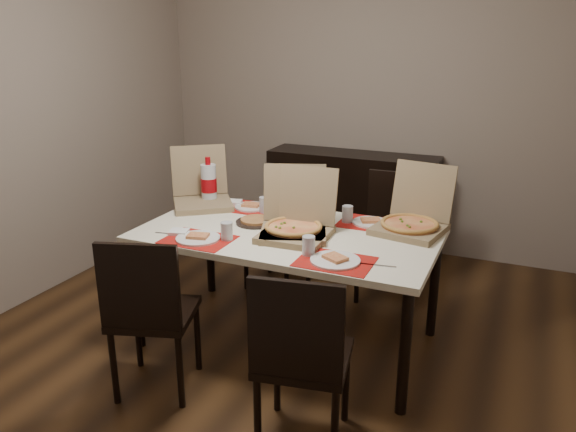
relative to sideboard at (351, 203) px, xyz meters
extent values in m
cube|color=#462B15|center=(0.00, -1.78, -0.46)|extent=(3.80, 4.00, 0.02)
cube|color=gray|center=(0.00, 0.23, 0.85)|extent=(3.80, 0.02, 2.60)
cube|color=gray|center=(-1.91, -1.78, 0.85)|extent=(0.02, 4.00, 2.60)
cube|color=black|center=(0.00, 0.00, 0.00)|extent=(1.50, 0.40, 0.90)
cube|color=#F4EBCD|center=(0.12, -1.71, 0.28)|extent=(1.80, 1.00, 0.04)
cylinder|color=black|center=(-0.72, -2.15, -0.10)|extent=(0.06, 0.06, 0.71)
cylinder|color=black|center=(0.96, -2.15, -0.10)|extent=(0.06, 0.06, 0.71)
cylinder|color=black|center=(-0.72, -1.27, -0.10)|extent=(0.06, 0.06, 0.71)
cylinder|color=black|center=(0.96, -1.27, -0.10)|extent=(0.06, 0.06, 0.71)
cube|color=black|center=(-0.35, -2.45, 0.00)|extent=(0.53, 0.53, 0.04)
cube|color=black|center=(-0.29, -2.64, 0.25)|extent=(0.41, 0.16, 0.46)
cylinder|color=black|center=(-0.47, -2.68, -0.24)|extent=(0.04, 0.04, 0.43)
cylinder|color=black|center=(-0.12, -2.57, -0.24)|extent=(0.04, 0.04, 0.43)
cylinder|color=black|center=(-0.58, -2.34, -0.24)|extent=(0.04, 0.04, 0.43)
cylinder|color=black|center=(-0.23, -2.23, -0.24)|extent=(0.04, 0.04, 0.43)
cube|color=black|center=(0.56, -2.53, 0.00)|extent=(0.49, 0.49, 0.04)
cube|color=black|center=(0.59, -2.72, 0.25)|extent=(0.42, 0.10, 0.46)
cylinder|color=black|center=(0.42, -2.74, -0.24)|extent=(0.04, 0.04, 0.43)
cylinder|color=black|center=(0.77, -2.68, -0.24)|extent=(0.04, 0.04, 0.43)
cylinder|color=black|center=(0.35, -2.39, -0.24)|extent=(0.04, 0.04, 0.43)
cylinder|color=black|center=(0.71, -2.32, -0.24)|extent=(0.04, 0.04, 0.43)
cube|color=black|center=(-0.29, -0.97, 0.00)|extent=(0.46, 0.46, 0.04)
cube|color=black|center=(-0.27, -0.78, 0.25)|extent=(0.42, 0.07, 0.46)
cylinder|color=black|center=(-0.10, -0.81, -0.24)|extent=(0.04, 0.04, 0.43)
cylinder|color=black|center=(-0.45, -0.77, -0.24)|extent=(0.04, 0.04, 0.43)
cylinder|color=black|center=(-0.13, -1.16, -0.24)|extent=(0.04, 0.04, 0.43)
cylinder|color=black|center=(-0.49, -1.13, -0.24)|extent=(0.04, 0.04, 0.43)
cube|color=black|center=(0.55, -0.83, 0.00)|extent=(0.43, 0.43, 0.04)
cube|color=black|center=(0.54, -0.64, 0.25)|extent=(0.42, 0.04, 0.46)
cylinder|color=black|center=(0.72, -0.65, -0.24)|extent=(0.04, 0.04, 0.43)
cylinder|color=black|center=(0.36, -0.66, -0.24)|extent=(0.04, 0.04, 0.43)
cylinder|color=black|center=(0.73, -1.01, -0.24)|extent=(0.04, 0.04, 0.43)
cylinder|color=black|center=(0.37, -1.02, -0.24)|extent=(0.04, 0.04, 0.43)
cube|color=#B8100C|center=(-0.31, -2.05, 0.30)|extent=(0.40, 0.30, 0.00)
cylinder|color=white|center=(-0.31, -2.05, 0.31)|extent=(0.26, 0.26, 0.01)
cube|color=#E7C673|center=(-0.31, -2.05, 0.33)|extent=(0.14, 0.12, 0.02)
cylinder|color=#AEB3BA|center=(-0.15, -1.99, 0.36)|extent=(0.07, 0.07, 0.11)
cube|color=#B2B2B7|center=(-0.51, -2.04, 0.30)|extent=(0.20, 0.04, 0.00)
cube|color=white|center=(-0.47, -2.01, 0.31)|extent=(0.13, 0.13, 0.02)
cube|color=#B8100C|center=(0.54, -2.05, 0.30)|extent=(0.40, 0.30, 0.00)
cylinder|color=white|center=(0.54, -2.05, 0.31)|extent=(0.27, 0.27, 0.01)
cube|color=#E7C673|center=(0.54, -2.05, 0.33)|extent=(0.15, 0.14, 0.02)
cylinder|color=#AEB3BA|center=(0.38, -2.02, 0.36)|extent=(0.07, 0.07, 0.11)
cube|color=#B2B2B7|center=(0.76, -2.01, 0.30)|extent=(0.20, 0.04, 0.00)
cube|color=#B8100C|center=(-0.31, -1.37, 0.30)|extent=(0.40, 0.30, 0.00)
cylinder|color=white|center=(-0.31, -1.37, 0.31)|extent=(0.23, 0.23, 0.01)
cube|color=#E7C673|center=(-0.31, -1.37, 0.33)|extent=(0.13, 0.11, 0.02)
cylinder|color=#AEB3BA|center=(-0.18, -1.43, 0.36)|extent=(0.07, 0.07, 0.11)
cube|color=#B2B2B7|center=(-0.52, -1.35, 0.30)|extent=(0.20, 0.04, 0.00)
cube|color=white|center=(-0.47, -1.33, 0.31)|extent=(0.13, 0.13, 0.02)
cube|color=#B8100C|center=(0.54, -1.37, 0.30)|extent=(0.40, 0.30, 0.00)
cylinder|color=white|center=(0.54, -1.37, 0.31)|extent=(0.23, 0.23, 0.01)
cube|color=#E7C673|center=(0.54, -1.37, 0.33)|extent=(0.15, 0.13, 0.02)
cylinder|color=#AEB3BA|center=(0.40, -1.40, 0.36)|extent=(0.07, 0.07, 0.11)
cube|color=#B2B2B7|center=(0.70, -1.39, 0.30)|extent=(0.20, 0.04, 0.00)
cube|color=white|center=(0.23, -1.79, 0.31)|extent=(0.15, 0.15, 0.02)
cube|color=olive|center=(0.18, -1.76, 0.32)|extent=(0.50, 0.50, 0.04)
cube|color=olive|center=(0.11, -1.58, 0.51)|extent=(0.39, 0.22, 0.35)
cylinder|color=#E7C673|center=(0.18, -1.76, 0.35)|extent=(0.43, 0.43, 0.02)
cube|color=olive|center=(0.80, -1.43, 0.32)|extent=(0.45, 0.45, 0.04)
cube|color=olive|center=(0.84, -1.23, 0.52)|extent=(0.40, 0.15, 0.35)
cylinder|color=#E7C673|center=(0.80, -1.43, 0.35)|extent=(0.39, 0.39, 0.02)
cube|color=olive|center=(-0.64, -1.47, 0.32)|extent=(0.55, 0.55, 0.04)
cube|color=olive|center=(-0.75, -1.31, 0.52)|extent=(0.36, 0.30, 0.35)
cube|color=olive|center=(0.20, -1.80, 0.32)|extent=(0.40, 0.40, 0.04)
cube|color=olive|center=(0.20, -1.60, 0.51)|extent=(0.39, 0.10, 0.35)
cylinder|color=black|center=(-0.13, -1.65, 0.31)|extent=(0.26, 0.26, 0.01)
cylinder|color=#BB7F47|center=(-0.13, -1.65, 0.32)|extent=(0.20, 0.20, 0.02)
imported|color=white|center=(0.17, -1.54, 0.31)|extent=(0.13, 0.13, 0.03)
cylinder|color=silver|center=(-0.63, -1.38, 0.44)|extent=(0.11, 0.11, 0.28)
cylinder|color=#9E070D|center=(-0.63, -1.38, 0.44)|extent=(0.11, 0.11, 0.10)
cylinder|color=#9E070D|center=(-0.63, -1.38, 0.61)|extent=(0.04, 0.04, 0.05)
camera|label=1|loc=(1.41, -4.68, 1.46)|focal=35.00mm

